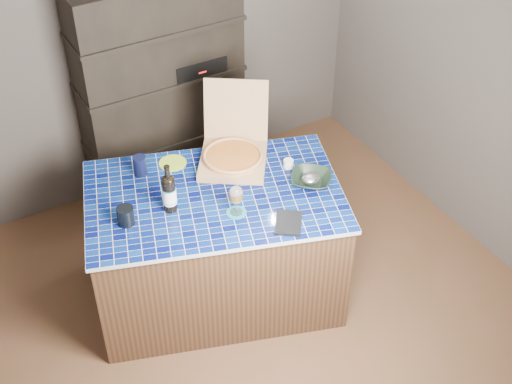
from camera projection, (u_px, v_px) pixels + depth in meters
room at (265, 164)px, 4.04m from camera, size 3.50×3.50×3.50m
shelving_unit at (162, 93)px, 5.29m from camera, size 1.20×0.41×1.80m
kitchen_island at (216, 245)px, 4.70m from camera, size 1.83×1.46×0.87m
pizza_box at (233, 153)px, 4.64m from camera, size 0.64×0.67×0.46m
mead_bottle at (169, 193)px, 4.23m from camera, size 0.09×0.09×0.33m
teal_trivet at (236, 213)px, 4.29m from camera, size 0.12×0.12×0.01m
wine_glass at (236, 195)px, 4.20m from camera, size 0.09×0.09×0.20m
tumbler at (126, 216)px, 4.18m from camera, size 0.10×0.10×0.11m
dvd_case at (289, 223)px, 4.21m from camera, size 0.25×0.26×0.02m
bowl at (311, 179)px, 4.49m from camera, size 0.36×0.36×0.06m
foil_contents at (311, 178)px, 4.48m from camera, size 0.13×0.11×0.06m
white_jar at (288, 164)px, 4.62m from camera, size 0.06×0.06×0.06m
navy_cup at (140, 166)px, 4.54m from camera, size 0.08×0.08×0.13m
green_trivet at (173, 163)px, 4.67m from camera, size 0.18×0.18×0.01m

